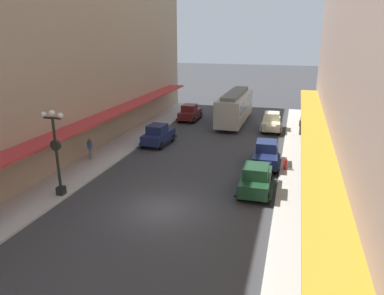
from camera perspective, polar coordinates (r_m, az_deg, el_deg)
The scene contains 13 objects.
ground_plane at distance 20.38m, azimuth -4.77°, elevation -9.79°, with size 200.00×200.00×0.00m, color #38383A.
sidewalk_left at distance 23.86m, azimuth -21.99°, elevation -6.64°, with size 3.00×60.00×0.15m, color #B7B5AD.
sidewalk_right at distance 19.26m, azimuth 17.09°, elevation -12.07°, with size 3.00×60.00×0.15m, color #B7B5AD.
parked_car_0 at distance 26.89m, azimuth 11.66°, elevation -0.98°, with size 2.28×4.31×1.84m.
parked_car_1 at distance 40.44m, azimuth -0.33°, elevation 5.64°, with size 2.21×4.29×1.84m.
parked_car_2 at distance 31.61m, azimuth -5.39°, elevation 2.12°, with size 2.30×4.32×1.84m.
parked_car_3 at distance 36.88m, azimuth 12.53°, elevation 4.03°, with size 2.30×4.32×1.84m.
parked_car_4 at distance 22.28m, azimuth 10.14°, elevation -4.86°, with size 2.19×4.28×1.84m.
streetcar at distance 39.19m, azimuth 6.82°, elevation 6.56°, with size 2.61×9.62×3.46m.
lamp_post_with_clock at distance 22.12m, azimuth -20.79°, elevation -0.31°, with size 1.42×0.44×5.16m.
fire_hydrant at distance 26.26m, azimuth 14.63°, elevation -2.54°, with size 0.24×0.24×0.82m.
pedestrian_1 at distance 35.55m, azimuth 16.94°, elevation 3.29°, with size 0.36×0.28×1.67m.
pedestrian_2 at distance 28.46m, azimuth -15.90°, elevation -0.16°, with size 0.36×0.24×1.64m.
Camera 1 is at (6.62, -16.84, 9.38)m, focal length 33.53 mm.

